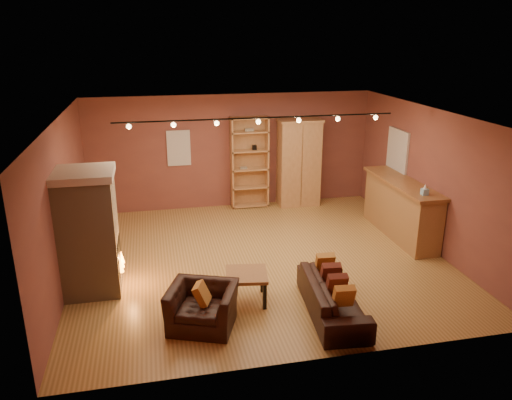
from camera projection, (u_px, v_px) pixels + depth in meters
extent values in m
plane|color=olive|center=(260.00, 258.00, 9.75)|extent=(7.00, 7.00, 0.00)
plane|color=brown|center=(261.00, 115.00, 8.85)|extent=(7.00, 7.00, 0.00)
cube|color=brown|center=(232.00, 151.00, 12.31)|extent=(7.00, 0.02, 2.80)
cube|color=brown|center=(63.00, 203.00, 8.61)|extent=(0.02, 6.50, 2.80)
cube|color=brown|center=(431.00, 179.00, 10.00)|extent=(0.02, 6.50, 2.80)
cube|color=tan|center=(89.00, 236.00, 8.27)|extent=(0.90, 0.90, 2.00)
cube|color=beige|center=(82.00, 174.00, 7.93)|extent=(0.98, 0.98, 0.12)
cube|color=black|center=(117.00, 255.00, 8.48)|extent=(0.10, 0.65, 0.55)
cone|color=orange|center=(121.00, 261.00, 8.53)|extent=(0.10, 0.10, 0.22)
cube|color=silver|center=(179.00, 148.00, 11.99)|extent=(0.56, 0.04, 0.86)
cube|color=tan|center=(248.00, 161.00, 12.46)|extent=(0.93, 0.04, 2.27)
cube|color=tan|center=(232.00, 164.00, 12.22)|extent=(0.04, 0.36, 2.27)
cube|color=tan|center=(267.00, 162.00, 12.40)|extent=(0.04, 0.36, 2.27)
cube|color=gray|center=(243.00, 168.00, 12.32)|extent=(0.18, 0.12, 0.05)
cube|color=black|center=(254.00, 147.00, 12.21)|extent=(0.10, 0.10, 0.12)
cube|color=tan|center=(250.00, 205.00, 12.66)|extent=(0.93, 0.36, 0.04)
cube|color=tan|center=(250.00, 187.00, 12.51)|extent=(0.93, 0.36, 0.03)
cube|color=tan|center=(250.00, 169.00, 12.36)|extent=(0.93, 0.36, 0.03)
cube|color=tan|center=(249.00, 151.00, 12.21)|extent=(0.93, 0.36, 0.04)
cube|color=tan|center=(249.00, 132.00, 12.06)|extent=(0.93, 0.36, 0.04)
cube|color=tan|center=(249.00, 118.00, 11.95)|extent=(0.93, 0.36, 0.04)
cube|color=tan|center=(299.00, 164.00, 12.49)|extent=(1.02, 0.55, 2.13)
cube|color=#986337|center=(302.00, 167.00, 12.24)|extent=(0.02, 0.01, 2.03)
cube|color=tan|center=(300.00, 120.00, 12.14)|extent=(1.08, 0.61, 0.06)
cube|color=#A67B4C|center=(401.00, 210.00, 10.68)|extent=(0.55, 2.44, 1.16)
cube|color=#986337|center=(403.00, 183.00, 10.49)|extent=(0.67, 2.56, 0.06)
cube|color=#8BC3DF|center=(425.00, 192.00, 9.59)|extent=(0.12, 0.12, 0.12)
cone|color=white|center=(425.00, 186.00, 9.56)|extent=(0.08, 0.08, 0.10)
cube|color=silver|center=(398.00, 152.00, 11.21)|extent=(0.05, 0.90, 1.00)
imported|color=black|center=(333.00, 291.00, 7.75)|extent=(0.74, 1.97, 0.75)
cube|color=#BE7A31|center=(344.00, 296.00, 7.16)|extent=(0.32, 0.26, 0.36)
cube|color=maroon|center=(337.00, 284.00, 7.51)|extent=(0.32, 0.26, 0.36)
cube|color=maroon|center=(331.00, 273.00, 7.85)|extent=(0.32, 0.26, 0.36)
cube|color=#BE7A31|center=(325.00, 263.00, 8.20)|extent=(0.32, 0.26, 0.36)
imported|color=black|center=(202.00, 300.00, 7.40)|extent=(1.14, 0.94, 0.86)
cube|color=#BE7A31|center=(202.00, 294.00, 7.36)|extent=(0.33, 0.36, 0.34)
cube|color=#986337|center=(246.00, 275.00, 8.08)|extent=(0.76, 0.76, 0.06)
cube|color=black|center=(233.00, 299.00, 7.85)|extent=(0.06, 0.06, 0.44)
cube|color=black|center=(267.00, 295.00, 7.96)|extent=(0.06, 0.06, 0.44)
cube|color=black|center=(227.00, 282.00, 8.36)|extent=(0.06, 0.06, 0.44)
cube|color=black|center=(259.00, 279.00, 8.47)|extent=(0.06, 0.06, 0.44)
cylinder|color=black|center=(258.00, 118.00, 9.06)|extent=(5.20, 0.03, 0.03)
sphere|color=#FFD88C|center=(129.00, 127.00, 8.63)|extent=(0.09, 0.09, 0.09)
sphere|color=#FFD88C|center=(173.00, 125.00, 8.78)|extent=(0.09, 0.09, 0.09)
sphere|color=#FFD88C|center=(217.00, 123.00, 8.93)|extent=(0.09, 0.09, 0.09)
sphere|color=#FFD88C|center=(258.00, 122.00, 9.09)|extent=(0.09, 0.09, 0.09)
sphere|color=#FFD88C|center=(299.00, 120.00, 9.24)|extent=(0.09, 0.09, 0.09)
sphere|color=#FFD88C|center=(338.00, 119.00, 9.39)|extent=(0.09, 0.09, 0.09)
sphere|color=#FFD88C|center=(376.00, 117.00, 9.54)|extent=(0.09, 0.09, 0.09)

